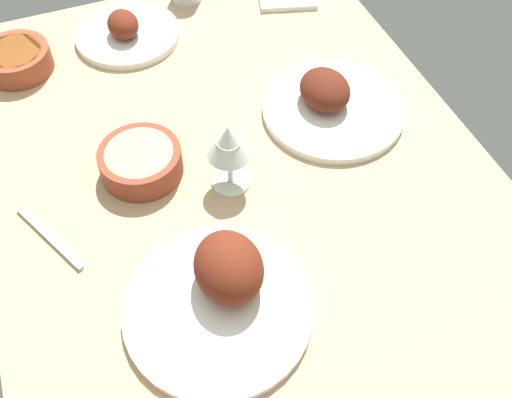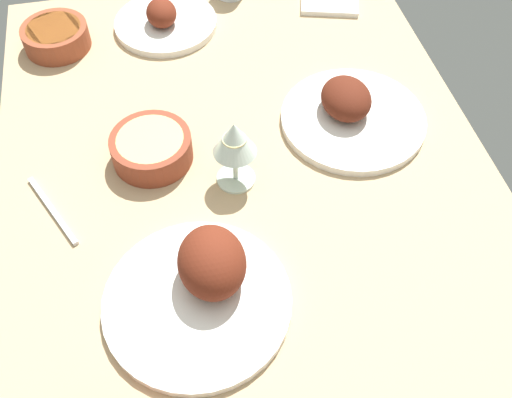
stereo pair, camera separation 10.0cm
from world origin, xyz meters
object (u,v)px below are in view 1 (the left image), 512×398
at_px(bowl_pasta, 141,161).
at_px(plate_far_side, 223,290).
at_px(plate_center_main, 127,32).
at_px(wine_glass, 229,144).
at_px(bowl_soup, 16,59).
at_px(plate_near_viewer, 330,102).
at_px(fork_loose, 49,238).

bearing_deg(bowl_pasta, plate_far_side, -170.39).
height_order(plate_center_main, plate_far_side, plate_far_side).
bearing_deg(wine_glass, bowl_pasta, 59.73).
height_order(bowl_soup, bowl_pasta, bowl_pasta).
bearing_deg(bowl_soup, wine_glass, -145.49).
xyz_separation_m(plate_near_viewer, bowl_pasta, (-0.02, 0.39, 0.01)).
bearing_deg(fork_loose, wine_glass, -115.05).
bearing_deg(plate_center_main, plate_far_side, 178.65).
relative_size(plate_near_viewer, wine_glass, 2.00).
bearing_deg(bowl_pasta, plate_center_main, -9.71).
relative_size(plate_near_viewer, bowl_soup, 1.98).
relative_size(plate_near_viewer, bowl_pasta, 1.90).
relative_size(bowl_soup, bowl_pasta, 0.96).
distance_m(bowl_pasta, fork_loose, 0.20).
bearing_deg(wine_glass, plate_center_main, 8.82).
height_order(bowl_soup, fork_loose, bowl_soup).
height_order(plate_far_side, wine_glass, wine_glass).
relative_size(plate_near_viewer, fork_loose, 1.60).
bearing_deg(wine_glass, plate_far_side, 157.59).
bearing_deg(fork_loose, plate_far_side, -158.23).
xyz_separation_m(plate_far_side, bowl_pasta, (0.30, 0.05, -0.00)).
distance_m(plate_center_main, bowl_pasta, 0.40).
bearing_deg(plate_far_side, plate_center_main, -1.35).
bearing_deg(wine_glass, bowl_soup, 34.51).
xyz_separation_m(plate_far_side, plate_near_viewer, (0.32, -0.34, -0.01)).
distance_m(plate_near_viewer, bowl_soup, 0.66).
xyz_separation_m(bowl_pasta, fork_loose, (-0.09, 0.18, -0.02)).
bearing_deg(plate_far_side, bowl_soup, 18.26).
bearing_deg(plate_near_viewer, bowl_pasta, 93.02).
relative_size(plate_center_main, fork_loose, 1.31).
height_order(plate_center_main, wine_glass, wine_glass).
bearing_deg(plate_center_main, bowl_pasta, 170.29).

